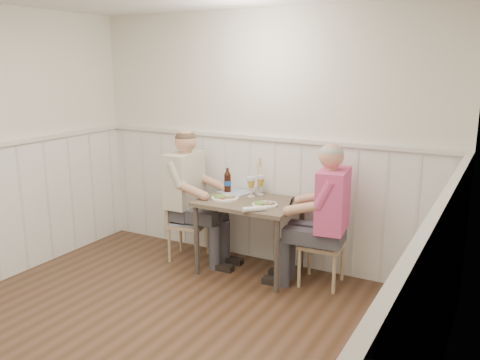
% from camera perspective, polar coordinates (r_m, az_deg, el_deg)
% --- Properties ---
extents(room_shell, '(4.04, 4.54, 2.60)m').
position_cam_1_polar(room_shell, '(3.38, -14.31, 3.11)').
color(room_shell, white).
rests_on(room_shell, ground).
extents(wainscot, '(4.00, 4.49, 1.34)m').
position_cam_1_polar(wainscot, '(4.11, -7.13, -6.81)').
color(wainscot, white).
rests_on(wainscot, ground).
extents(dining_table, '(0.97, 0.70, 0.75)m').
position_cam_1_polar(dining_table, '(5.03, 1.09, -3.40)').
color(dining_table, '#4E4134').
rests_on(dining_table, ground).
extents(chair_right, '(0.42, 0.42, 0.82)m').
position_cam_1_polar(chair_right, '(4.87, 9.79, -6.70)').
color(chair_right, tan).
rests_on(chair_right, ground).
extents(chair_left, '(0.45, 0.45, 0.80)m').
position_cam_1_polar(chair_left, '(5.49, -6.28, -4.41)').
color(chair_left, tan).
rests_on(chair_left, ground).
extents(man_in_pink, '(0.69, 0.48, 1.40)m').
position_cam_1_polar(man_in_pink, '(4.76, 9.74, -5.38)').
color(man_in_pink, '#3F3F47').
rests_on(man_in_pink, ground).
extents(diner_cream, '(0.66, 0.46, 1.43)m').
position_cam_1_polar(diner_cream, '(5.41, -5.84, -2.88)').
color(diner_cream, '#3F3F47').
rests_on(diner_cream, ground).
extents(plate_man, '(0.25, 0.25, 0.06)m').
position_cam_1_polar(plate_man, '(4.83, 2.69, -2.65)').
color(plate_man, white).
rests_on(plate_man, dining_table).
extents(plate_diner, '(0.27, 0.27, 0.07)m').
position_cam_1_polar(plate_diner, '(5.05, -1.87, -1.92)').
color(plate_diner, white).
rests_on(plate_diner, dining_table).
extents(beer_glass_a, '(0.08, 0.08, 0.21)m').
position_cam_1_polar(beer_glass_a, '(5.19, 2.31, -0.19)').
color(beer_glass_a, silver).
rests_on(beer_glass_a, dining_table).
extents(beer_glass_b, '(0.08, 0.08, 0.21)m').
position_cam_1_polar(beer_glass_b, '(5.11, 1.26, -0.39)').
color(beer_glass_b, silver).
rests_on(beer_glass_b, dining_table).
extents(beer_bottle, '(0.07, 0.07, 0.26)m').
position_cam_1_polar(beer_bottle, '(5.30, -1.41, -0.17)').
color(beer_bottle, black).
rests_on(beer_bottle, dining_table).
extents(rolled_napkin, '(0.19, 0.19, 0.05)m').
position_cam_1_polar(rolled_napkin, '(4.64, 1.62, -3.27)').
color(rolled_napkin, white).
rests_on(rolled_napkin, dining_table).
extents(grass_vase, '(0.05, 0.05, 0.40)m').
position_cam_1_polar(grass_vase, '(5.21, 1.95, 0.35)').
color(grass_vase, silver).
rests_on(grass_vase, dining_table).
extents(gingham_mat, '(0.36, 0.31, 0.01)m').
position_cam_1_polar(gingham_mat, '(5.33, -0.54, -1.33)').
color(gingham_mat, '#536EB5').
rests_on(gingham_mat, dining_table).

